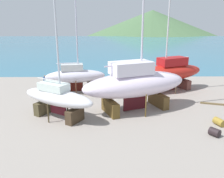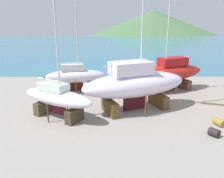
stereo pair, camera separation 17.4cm
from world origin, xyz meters
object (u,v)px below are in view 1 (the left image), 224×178
object	(u,v)px
barrel_rust_far	(219,122)
sailboat_large_starboard	(169,72)
sailboat_far_slipway	(57,97)
barrel_ochre	(215,132)
sailboat_small_center	(75,76)
sailboat_mid_port	(135,83)
worker	(45,81)

from	to	relation	value
barrel_rust_far	sailboat_large_starboard	bearing A→B (deg)	100.41
sailboat_far_slipway	barrel_ochre	xyz separation A→B (m)	(12.74, -3.74, -1.61)
sailboat_small_center	sailboat_far_slipway	distance (m)	7.74
sailboat_small_center	barrel_ochre	size ratio (longest dim) A/B	16.88
sailboat_mid_port	barrel_ochre	world-z (taller)	sailboat_mid_port
worker	barrel_rust_far	bearing A→B (deg)	-6.20
sailboat_small_center	worker	xyz separation A→B (m)	(-4.34, 2.32, -1.21)
sailboat_small_center	worker	size ratio (longest dim) A/B	7.72
worker	barrel_ochre	xyz separation A→B (m)	(16.54, -13.79, -0.54)
worker	barrel_rust_far	world-z (taller)	worker
sailboat_large_starboard	sailboat_far_slipway	bearing A→B (deg)	10.46
sailboat_large_starboard	worker	xyz separation A→B (m)	(-15.87, 1.61, -1.52)
barrel_rust_far	barrel_ochre	world-z (taller)	barrel_ochre
barrel_rust_far	barrel_ochre	bearing A→B (deg)	-122.91
worker	sailboat_large_starboard	bearing A→B (deg)	21.82
sailboat_far_slipway	sailboat_mid_port	size ratio (longest dim) A/B	0.68
sailboat_far_slipway	worker	xyz separation A→B (m)	(-3.80, 10.05, -1.07)
sailboat_small_center	barrel_ochre	xyz separation A→B (m)	(12.20, -11.46, -1.75)
sailboat_small_center	worker	bearing A→B (deg)	142.82
sailboat_far_slipway	worker	size ratio (longest dim) A/B	7.35
sailboat_far_slipway	barrel_rust_far	size ratio (longest dim) A/B	12.87
barrel_rust_far	barrel_ochre	xyz separation A→B (m)	(-1.22, -1.89, 0.01)
sailboat_large_starboard	sailboat_far_slipway	distance (m)	14.74
sailboat_small_center	sailboat_far_slipway	world-z (taller)	sailboat_small_center
sailboat_small_center	sailboat_large_starboard	size ratio (longest dim) A/B	0.77
sailboat_mid_port	worker	bearing A→B (deg)	121.01
sailboat_mid_port	worker	world-z (taller)	sailboat_mid_port
sailboat_far_slipway	barrel_rust_far	distance (m)	14.18
sailboat_large_starboard	worker	bearing A→B (deg)	-30.28
sailboat_far_slipway	worker	bearing A→B (deg)	141.98
sailboat_small_center	sailboat_large_starboard	xyz separation A→B (m)	(11.53, 0.71, 0.31)
sailboat_far_slipway	sailboat_small_center	bearing A→B (deg)	117.26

